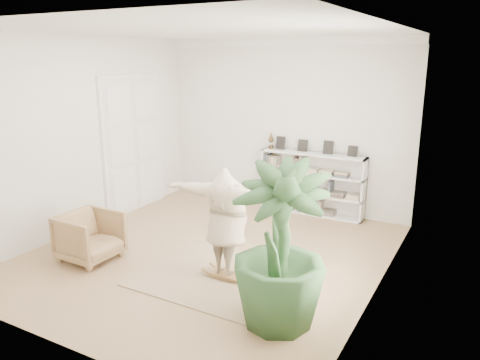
{
  "coord_description": "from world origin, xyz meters",
  "views": [
    {
      "loc": [
        3.97,
        -6.13,
        3.22
      ],
      "look_at": [
        0.37,
        0.4,
        1.24
      ],
      "focal_mm": 35.0,
      "sensor_mm": 36.0,
      "label": 1
    }
  ],
  "objects_px": {
    "bookshelf": "(312,184)",
    "armchair": "(90,237)",
    "houseplant": "(279,246)",
    "person": "(226,219)",
    "rocker_board": "(227,274)"
  },
  "relations": [
    {
      "from": "person",
      "to": "houseplant",
      "type": "bearing_deg",
      "value": 148.4
    },
    {
      "from": "bookshelf",
      "to": "houseplant",
      "type": "bearing_deg",
      "value": -74.79
    },
    {
      "from": "armchair",
      "to": "person",
      "type": "xyz_separation_m",
      "value": [
        2.28,
        0.49,
        0.54
      ]
    },
    {
      "from": "bookshelf",
      "to": "armchair",
      "type": "distance_m",
      "value": 4.57
    },
    {
      "from": "armchair",
      "to": "houseplant",
      "type": "xyz_separation_m",
      "value": [
        3.46,
        -0.26,
        0.63
      ]
    },
    {
      "from": "bookshelf",
      "to": "rocker_board",
      "type": "height_order",
      "value": "bookshelf"
    },
    {
      "from": "bookshelf",
      "to": "person",
      "type": "bearing_deg",
      "value": -90.66
    },
    {
      "from": "bookshelf",
      "to": "houseplant",
      "type": "relative_size",
      "value": 1.07
    },
    {
      "from": "bookshelf",
      "to": "armchair",
      "type": "bearing_deg",
      "value": -120.54
    },
    {
      "from": "bookshelf",
      "to": "armchair",
      "type": "height_order",
      "value": "bookshelf"
    },
    {
      "from": "person",
      "to": "rocker_board",
      "type": "bearing_deg",
      "value": 135.98
    },
    {
      "from": "bookshelf",
      "to": "houseplant",
      "type": "height_order",
      "value": "houseplant"
    },
    {
      "from": "armchair",
      "to": "houseplant",
      "type": "height_order",
      "value": "houseplant"
    },
    {
      "from": "armchair",
      "to": "person",
      "type": "height_order",
      "value": "person"
    },
    {
      "from": "rocker_board",
      "to": "houseplant",
      "type": "distance_m",
      "value": 1.7
    }
  ]
}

